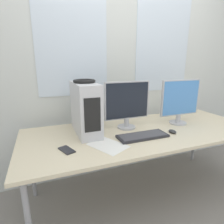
{
  "coord_description": "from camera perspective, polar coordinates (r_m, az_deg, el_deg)",
  "views": [
    {
      "loc": [
        -0.9,
        -1.02,
        1.35
      ],
      "look_at": [
        -0.33,
        0.46,
        0.93
      ],
      "focal_mm": 30.0,
      "sensor_mm": 36.0,
      "label": 1
    }
  ],
  "objects": [
    {
      "name": "pc_tower",
      "position": [
        1.71,
        -8.12,
        1.13
      ],
      "size": [
        0.19,
        0.49,
        0.46
      ],
      "color": "silver",
      "rests_on": "desk"
    },
    {
      "name": "keyboard",
      "position": [
        1.67,
        9.3,
        -7.21
      ],
      "size": [
        0.45,
        0.17,
        0.02
      ],
      "color": "#28282D",
      "rests_on": "desk"
    },
    {
      "name": "wall_back",
      "position": [
        2.25,
        2.57,
        15.08
      ],
      "size": [
        8.0,
        0.07,
        2.7
      ],
      "color": "silver",
      "rests_on": "ground_plane"
    },
    {
      "name": "mouse",
      "position": [
        1.83,
        17.92,
        -5.67
      ],
      "size": [
        0.06,
        0.09,
        0.03
      ],
      "color": "#2D2D2D",
      "rests_on": "desk"
    },
    {
      "name": "desk",
      "position": [
        1.85,
        9.62,
        -6.61
      ],
      "size": [
        2.25,
        0.91,
        0.71
      ],
      "color": "beige",
      "rests_on": "ground_plane"
    },
    {
      "name": "monitor_right_near",
      "position": [
        2.06,
        20.0,
        3.28
      ],
      "size": [
        0.45,
        0.18,
        0.46
      ],
      "color": "#B7B7BC",
      "rests_on": "desk"
    },
    {
      "name": "cell_phone",
      "position": [
        1.45,
        -13.65,
        -11.17
      ],
      "size": [
        0.12,
        0.16,
        0.01
      ],
      "rotation": [
        0.0,
        0.0,
        0.38
      ],
      "color": "#232328",
      "rests_on": "desk"
    },
    {
      "name": "headphones",
      "position": [
        1.67,
        -8.44,
        9.31
      ],
      "size": [
        0.2,
        0.2,
        0.03
      ],
      "color": "black",
      "rests_on": "pc_tower"
    },
    {
      "name": "paper_sheet_left",
      "position": [
        1.5,
        -1.25,
        -10.13
      ],
      "size": [
        0.32,
        0.36,
        0.0
      ],
      "rotation": [
        0.0,
        0.0,
        0.47
      ],
      "color": "white",
      "rests_on": "desk"
    },
    {
      "name": "monitor_main",
      "position": [
        1.81,
        4.57,
        2.6
      ],
      "size": [
        0.46,
        0.18,
        0.46
      ],
      "color": "#B7B7BC",
      "rests_on": "desk"
    }
  ]
}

